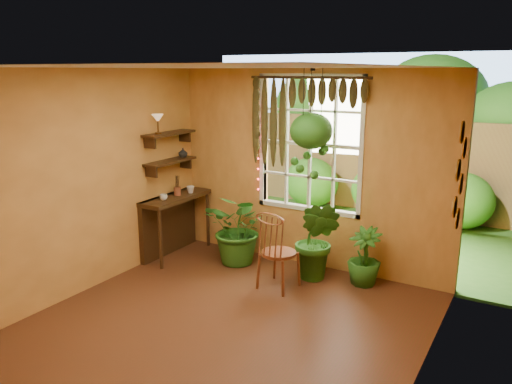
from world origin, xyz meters
TOP-DOWN VIEW (x-y plane):
  - floor at (0.00, 0.00)m, footprint 4.50×4.50m
  - ceiling at (0.00, 0.00)m, footprint 4.50×4.50m
  - wall_back at (0.00, 2.25)m, footprint 4.00×0.00m
  - wall_left at (-2.00, 0.00)m, footprint 0.00×4.50m
  - wall_right at (2.00, 0.00)m, footprint 0.00×4.50m
  - window at (0.00, 2.28)m, footprint 1.52×0.10m
  - valance_vine at (-0.08, 2.16)m, footprint 1.70×0.12m
  - string_lights at (-0.76, 2.19)m, footprint 0.03×0.03m
  - wall_plates at (1.98, 1.79)m, footprint 0.04×0.32m
  - counter_ledge at (-1.91, 1.60)m, footprint 0.40×1.20m
  - shelf_lower at (-1.88, 1.60)m, footprint 0.25×0.90m
  - shelf_upper at (-1.88, 1.60)m, footprint 0.25×0.90m
  - backyard at (0.24, 6.87)m, footprint 14.00×10.00m
  - windsor_chair at (0.04, 1.30)m, footprint 0.48×0.50m
  - potted_plant_left at (-0.81, 1.77)m, footprint 0.94×0.82m
  - potted_plant_mid at (0.35, 1.80)m, footprint 0.63×0.53m
  - potted_plant_right at (0.93, 1.97)m, footprint 0.50×0.50m
  - hanging_basket at (0.17, 1.93)m, footprint 0.54×0.54m
  - cup_a at (-1.78, 1.31)m, footprint 0.12×0.12m
  - cup_b at (-1.72, 1.84)m, footprint 0.12×0.12m
  - brush_jar at (-1.80, 1.64)m, footprint 0.10×0.10m
  - shelf_vase at (-1.87, 1.89)m, footprint 0.15×0.15m
  - tiffany_lamp at (-1.86, 1.35)m, footprint 0.16×0.16m

SIDE VIEW (x-z plane):
  - floor at x=0.00m, z-range 0.00..0.00m
  - windsor_chair at x=0.04m, z-range -0.25..0.92m
  - potted_plant_right at x=0.93m, z-range 0.00..0.75m
  - potted_plant_left at x=-0.81m, z-range 0.00..1.03m
  - potted_plant_mid at x=0.35m, z-range 0.00..1.07m
  - counter_ledge at x=-1.91m, z-range 0.10..1.00m
  - cup_a at x=-1.78m, z-range 0.90..0.99m
  - cup_b at x=-1.72m, z-range 0.90..1.00m
  - brush_jar at x=-1.80m, z-range 0.86..1.23m
  - backyard at x=0.24m, z-range -4.72..7.28m
  - wall_back at x=0.00m, z-range -0.65..3.35m
  - wall_left at x=-2.00m, z-range -0.90..3.60m
  - wall_right at x=2.00m, z-range -0.90..3.60m
  - shelf_lower at x=-1.88m, z-range 1.38..1.42m
  - shelf_vase at x=-1.87m, z-range 1.42..1.56m
  - wall_plates at x=1.98m, z-range 1.00..2.10m
  - window at x=0.00m, z-range 0.77..2.63m
  - string_lights at x=-0.76m, z-range 0.98..2.52m
  - shelf_upper at x=-1.88m, z-range 1.78..1.82m
  - hanging_basket at x=0.17m, z-range 1.19..2.57m
  - tiffany_lamp at x=-1.86m, z-range 1.88..2.16m
  - valance_vine at x=-0.08m, z-range 1.73..2.83m
  - ceiling at x=0.00m, z-range 2.70..2.70m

